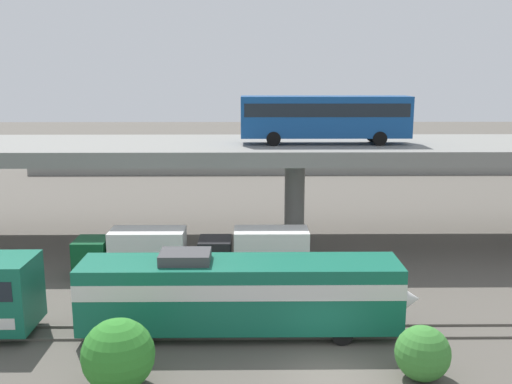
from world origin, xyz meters
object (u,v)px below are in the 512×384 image
parked_car_2 (225,153)px  parked_car_3 (116,155)px  parked_car_0 (359,150)px  service_truck_west (134,252)px  train_locomotive (256,291)px  service_truck_east (257,251)px  parked_car_1 (433,150)px  parked_car_4 (156,153)px  parked_car_5 (132,150)px  transit_bus_on_overpass (325,115)px

parked_car_2 → parked_car_3: (-14.00, -2.01, 0.00)m
parked_car_0 → parked_car_3: (-32.28, -4.29, -0.00)m
service_truck_west → parked_car_3: bearing=-75.8°
train_locomotive → service_truck_east: size_ratio=2.41×
parked_car_0 → parked_car_1: 10.49m
service_truck_east → parked_car_2: service_truck_east is taller
parked_car_4 → parked_car_5: bearing=-35.5°
parked_car_3 → service_truck_west: bearing=-75.8°
transit_bus_on_overpass → parked_car_4: size_ratio=2.63×
parked_car_5 → service_truck_west: bearing=101.3°
transit_bus_on_overpass → parked_car_3: transit_bus_on_overpass is taller
train_locomotive → service_truck_east: train_locomotive is taller
parked_car_2 → service_truck_west: bearing=84.7°
service_truck_east → parked_car_1: service_truck_east is taller
train_locomotive → parked_car_3: size_ratio=3.77×
service_truck_west → parked_car_4: service_truck_west is taller
parked_car_4 → parked_car_5: 4.61m
parked_car_3 → parked_car_2: bearing=8.2°
train_locomotive → parked_car_5: train_locomotive is taller
service_truck_west → parked_car_5: size_ratio=1.63×
parked_car_0 → parked_car_3: same height
parked_car_3 → parked_car_5: bearing=76.5°
train_locomotive → service_truck_west: bearing=132.6°
service_truck_east → parked_car_1: size_ratio=1.49×
train_locomotive → parked_car_1: train_locomotive is taller
service_truck_west → parked_car_1: 55.43m
service_truck_west → parked_car_2: bearing=-95.3°
service_truck_east → parked_car_3: 43.62m
service_truck_west → parked_car_0: (22.18, 44.13, 0.51)m
service_truck_west → parked_car_1: service_truck_west is taller
transit_bus_on_overpass → parked_car_0: transit_bus_on_overpass is taller
transit_bus_on_overpass → service_truck_east: size_ratio=1.76×
parked_car_0 → parked_car_5: size_ratio=1.07×
service_truck_west → parked_car_2: size_ratio=1.68×
train_locomotive → parked_car_1: size_ratio=3.59×
train_locomotive → parked_car_2: 50.17m
parked_car_0 → parked_car_3: size_ratio=1.03×
transit_bus_on_overpass → parked_car_2: 36.83m
parked_car_4 → train_locomotive: bearing=104.2°
transit_bus_on_overpass → service_truck_west: 16.43m
transit_bus_on_overpass → parked_car_1: 43.54m
parked_car_5 → transit_bus_on_overpass: bearing=119.7°
parked_car_2 → parked_car_1: bearing=-174.2°
train_locomotive → parked_car_5: bearing=107.3°
parked_car_2 → parked_car_3: bearing=8.2°
parked_car_0 → parked_car_2: bearing=-172.9°
parked_car_1 → service_truck_west: bearing=53.9°
train_locomotive → parked_car_0: size_ratio=3.66×
parked_car_0 → parked_car_1: (10.47, 0.66, 0.00)m
parked_car_2 → parked_car_3: same height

